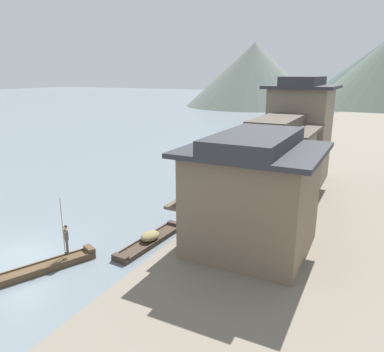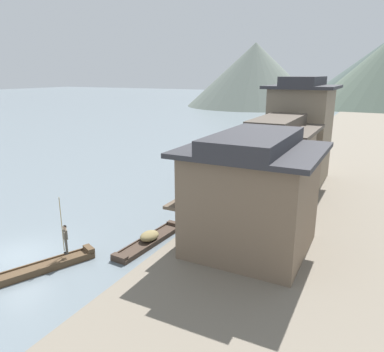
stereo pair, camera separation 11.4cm
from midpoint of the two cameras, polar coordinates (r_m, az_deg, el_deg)
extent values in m
plane|color=slate|center=(22.78, -25.10, -11.14)|extent=(400.00, 400.00, 0.00)
cube|color=slate|center=(42.98, 25.65, 1.51)|extent=(18.00, 110.00, 0.71)
cube|color=brown|center=(20.71, -22.15, -13.08)|extent=(2.94, 5.19, 0.28)
cube|color=brown|center=(21.29, -15.75, -10.85)|extent=(0.88, 0.65, 0.26)
cube|color=brown|center=(20.28, -21.85, -13.10)|extent=(2.00, 4.40, 0.08)
cube|color=brown|center=(20.98, -22.55, -12.18)|extent=(2.00, 4.40, 0.08)
cube|color=black|center=(20.77, -18.91, -11.35)|extent=(0.21, 0.24, 0.05)
cylinder|color=#4C473D|center=(20.59, -18.90, -10.30)|extent=(0.11, 0.11, 0.78)
cube|color=black|center=(20.93, -18.98, -11.14)|extent=(0.21, 0.24, 0.05)
cylinder|color=#4C473D|center=(20.75, -18.97, -10.10)|extent=(0.11, 0.11, 0.78)
cube|color=#665B4C|center=(20.41, -19.09, -8.55)|extent=(0.38, 0.35, 0.52)
cylinder|color=#665B4C|center=(20.24, -19.17, -8.98)|extent=(0.08, 0.08, 0.56)
cylinder|color=#665B4C|center=(20.62, -19.32, -8.53)|extent=(0.08, 0.08, 0.56)
sphere|color=tan|center=(20.25, -19.19, -7.52)|extent=(0.20, 0.20, 0.20)
sphere|color=black|center=(20.25, -19.17, -7.46)|extent=(0.18, 0.18, 0.18)
cylinder|color=tan|center=(20.50, -19.60, -7.12)|extent=(0.04, 0.04, 3.00)
cube|color=#33281E|center=(64.42, 17.29, 6.36)|extent=(1.09, 4.07, 0.23)
cube|color=#33281E|center=(66.22, 17.61, 6.76)|extent=(0.98, 0.36, 0.20)
cube|color=#33281E|center=(62.55, 16.99, 6.33)|extent=(0.98, 0.36, 0.20)
cube|color=#33281E|center=(64.48, 16.86, 6.54)|extent=(0.09, 3.57, 0.08)
cube|color=#33281E|center=(64.31, 17.74, 6.45)|extent=(0.09, 3.57, 0.08)
cube|color=#423328|center=(31.39, 3.89, -2.13)|extent=(1.87, 4.76, 0.28)
cube|color=#423328|center=(33.38, 4.59, -0.58)|extent=(0.82, 0.52, 0.25)
cube|color=#423328|center=(29.26, 3.12, -2.90)|extent=(0.82, 0.52, 0.25)
cube|color=#423328|center=(31.40, 3.22, -1.76)|extent=(1.02, 4.10, 0.08)
cube|color=#423328|center=(31.27, 4.59, -1.86)|extent=(1.02, 4.10, 0.08)
ellipsoid|color=brown|center=(31.28, 3.91, -1.52)|extent=(0.98, 1.20, 0.42)
cube|color=#423328|center=(57.22, 11.97, 5.66)|extent=(3.86, 3.61, 0.28)
cube|color=#423328|center=(58.09, 13.76, 5.96)|extent=(0.87, 0.91, 0.25)
cube|color=#423328|center=(56.31, 10.16, 5.87)|extent=(0.87, 0.91, 0.25)
cube|color=#423328|center=(57.59, 11.78, 5.91)|extent=(2.87, 2.60, 0.08)
cube|color=#423328|center=(56.78, 12.19, 5.76)|extent=(2.87, 2.60, 0.08)
cube|color=#232326|center=(40.17, 9.53, 1.66)|extent=(1.00, 4.35, 0.30)
cube|color=#232326|center=(42.00, 10.37, 2.62)|extent=(0.86, 0.37, 0.27)
cube|color=#232326|center=(38.23, 8.64, 1.42)|extent=(0.86, 0.37, 0.27)
cube|color=#232326|center=(40.25, 8.95, 1.99)|extent=(0.12, 3.84, 0.08)
cube|color=#232326|center=(40.01, 10.14, 1.85)|extent=(0.12, 3.84, 0.08)
cube|color=#423328|center=(22.20, -6.64, -10.07)|extent=(1.39, 5.59, 0.21)
cube|color=#423328|center=(24.06, -2.86, -7.37)|extent=(0.97, 0.42, 0.19)
cube|color=#423328|center=(20.33, -11.21, -12.21)|extent=(0.97, 0.42, 0.19)
cube|color=#423328|center=(22.42, -7.66, -9.44)|extent=(0.39, 5.04, 0.08)
cube|color=#423328|center=(21.87, -5.61, -10.03)|extent=(0.39, 5.04, 0.08)
ellipsoid|color=olive|center=(22.05, -6.67, -9.21)|extent=(1.03, 1.39, 0.52)
cube|color=#232326|center=(51.65, 8.71, 4.78)|extent=(2.10, 4.56, 0.29)
cube|color=#232326|center=(53.67, 8.80, 5.48)|extent=(0.83, 0.56, 0.26)
cube|color=#232326|center=(49.53, 8.63, 4.64)|extent=(0.83, 0.56, 0.26)
cube|color=#232326|center=(51.63, 8.29, 5.00)|extent=(1.23, 3.86, 0.08)
cube|color=#232326|center=(51.60, 9.14, 4.96)|extent=(1.23, 3.86, 0.08)
ellipsoid|color=brown|center=(51.58, 8.72, 5.16)|extent=(1.03, 1.23, 0.41)
cube|color=#75604C|center=(19.32, 9.14, -3.86)|extent=(5.75, 5.85, 5.20)
cube|color=brown|center=(20.48, 0.54, -2.53)|extent=(0.70, 5.85, 0.16)
cube|color=#2D2D33|center=(18.61, 9.50, 4.06)|extent=(6.65, 6.75, 0.24)
cube|color=#2D2D33|center=(18.52, 9.57, 5.49)|extent=(3.45, 6.75, 0.70)
cube|color=#7F705B|center=(26.29, 12.65, 1.18)|extent=(4.27, 5.82, 5.20)
cube|color=brown|center=(26.98, 7.55, 1.80)|extent=(0.70, 5.82, 0.16)
cube|color=#4C4238|center=(25.76, 13.01, 7.05)|extent=(5.17, 6.72, 0.24)
cube|color=#4C4238|center=(25.70, 13.07, 8.09)|extent=(2.56, 6.72, 0.70)
cube|color=#7F705B|center=(32.71, 16.20, 6.06)|extent=(4.54, 5.41, 7.80)
cube|color=brown|center=(33.52, 11.64, 4.32)|extent=(0.70, 5.41, 0.16)
cube|color=brown|center=(33.12, 11.89, 8.73)|extent=(0.70, 5.41, 0.16)
cube|color=#2D2D33|center=(32.33, 16.75, 13.10)|extent=(5.44, 6.31, 0.24)
cube|color=#2D2D33|center=(32.31, 16.81, 13.93)|extent=(2.72, 6.31, 0.70)
cone|color=#4C5B56|center=(135.20, 27.50, 14.05)|extent=(51.12, 51.12, 20.00)
cone|color=slate|center=(117.18, 9.48, 15.22)|extent=(40.77, 40.77, 18.62)
camera|label=1|loc=(0.06, -90.11, -0.03)|focal=34.43mm
camera|label=2|loc=(0.06, 89.89, 0.03)|focal=34.43mm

